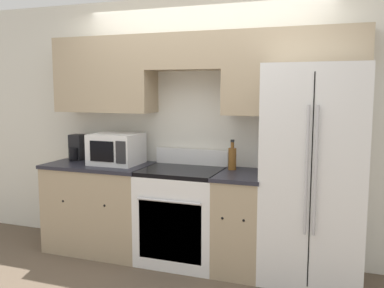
{
  "coord_description": "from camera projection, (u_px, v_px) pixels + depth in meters",
  "views": [
    {
      "loc": [
        1.38,
        -3.45,
        1.68
      ],
      "look_at": [
        -0.0,
        0.31,
        1.17
      ],
      "focal_mm": 40.0,
      "sensor_mm": 36.0,
      "label": 1
    }
  ],
  "objects": [
    {
      "name": "ground_plane",
      "position": [
        180.0,
        275.0,
        3.9
      ],
      "size": [
        12.0,
        12.0,
        0.0
      ],
      "primitive_type": "plane",
      "color": "brown"
    },
    {
      "name": "wall_back",
      "position": [
        202.0,
        108.0,
        4.26
      ],
      "size": [
        8.0,
        0.39,
        2.6
      ],
      "color": "silver",
      "rests_on": "ground_plane"
    },
    {
      "name": "lower_cabinets_left",
      "position": [
        101.0,
        207.0,
        4.48
      ],
      "size": [
        1.08,
        0.64,
        0.92
      ],
      "color": "tan",
      "rests_on": "ground_plane"
    },
    {
      "name": "lower_cabinets_right",
      "position": [
        241.0,
        222.0,
        3.97
      ],
      "size": [
        0.44,
        0.64,
        0.92
      ],
      "color": "tan",
      "rests_on": "ground_plane"
    },
    {
      "name": "oven_range",
      "position": [
        182.0,
        215.0,
        4.17
      ],
      "size": [
        0.77,
        0.65,
        1.08
      ],
      "color": "white",
      "rests_on": "ground_plane"
    },
    {
      "name": "refrigerator",
      "position": [
        315.0,
        174.0,
        3.74
      ],
      "size": [
        0.85,
        0.77,
        1.89
      ],
      "color": "white",
      "rests_on": "ground_plane"
    },
    {
      "name": "microwave",
      "position": [
        116.0,
        149.0,
        4.38
      ],
      "size": [
        0.48,
        0.42,
        0.31
      ],
      "color": "white",
      "rests_on": "lower_cabinets_left"
    },
    {
      "name": "bottle",
      "position": [
        232.0,
        158.0,
        4.08
      ],
      "size": [
        0.08,
        0.08,
        0.29
      ],
      "color": "brown",
      "rests_on": "lower_cabinets_right"
    },
    {
      "name": "electric_kettle",
      "position": [
        77.0,
        148.0,
        4.64
      ],
      "size": [
        0.14,
        0.21,
        0.28
      ],
      "color": "black",
      "rests_on": "lower_cabinets_left"
    }
  ]
}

